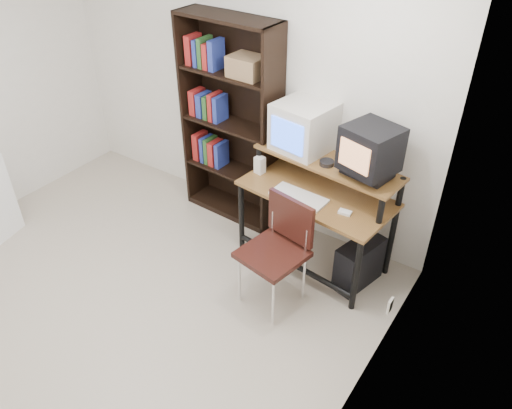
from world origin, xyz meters
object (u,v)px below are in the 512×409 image
Objects in this scene: computer_desk at (318,195)px; crt_monitor at (304,127)px; school_chair at (279,242)px; pc_tower at (359,264)px; bookshelf at (232,121)px; crt_tv at (371,149)px.

computer_desk is 0.58m from crt_monitor.
computer_desk is 2.67× the size of crt_monitor.
crt_monitor reaches higher than computer_desk.
crt_monitor is 1.01m from school_chair.
pc_tower is at bearing -10.01° from crt_monitor.
crt_monitor reaches higher than school_chair.
bookshelf reaches higher than school_chair.
crt_tv is at bearing -4.66° from bookshelf.
crt_tv is (0.38, 0.05, 0.53)m from computer_desk.
school_chair is (-0.49, -0.51, 0.36)m from pc_tower.
computer_desk is at bearing -174.48° from pc_tower.
school_chair is at bearing -62.89° from crt_monitor.
bookshelf reaches higher than computer_desk.
pc_tower is at bearing -1.91° from computer_desk.
bookshelf is (-1.53, 0.31, 0.79)m from pc_tower.
pc_tower is (0.09, -0.13, -1.02)m from crt_tv.
computer_desk is 2.90× the size of crt_tv.
computer_desk is 1.48× the size of school_chair.
school_chair is at bearing -85.20° from computer_desk.
computer_desk is 1.13m from bookshelf.
computer_desk is 3.00× the size of pc_tower.
computer_desk reaches higher than pc_tower.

